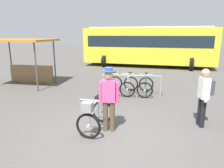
# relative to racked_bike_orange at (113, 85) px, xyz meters

# --- Properties ---
(ground_plane) EXTENTS (80.00, 80.00, 0.00)m
(ground_plane) POSITION_rel_racked_bike_orange_xyz_m (0.60, -3.74, -0.37)
(ground_plane) COLOR #514F4C
(bike_rack_rail) EXTENTS (2.51, 0.14, 0.88)m
(bike_rack_rail) POSITION_rel_racked_bike_orange_xyz_m (0.81, -0.15, 0.27)
(bike_rack_rail) COLOR #99999E
(bike_rack_rail) RESTS_ON ground
(racked_bike_orange) EXTENTS (0.66, 1.08, 0.97)m
(racked_bike_orange) POSITION_rel_racked_bike_orange_xyz_m (0.00, 0.00, 0.00)
(racked_bike_orange) COLOR black
(racked_bike_orange) RESTS_ON ground
(racked_bike_white) EXTENTS (0.72, 1.14, 0.97)m
(racked_bike_white) POSITION_rel_racked_bike_orange_xyz_m (0.70, 0.02, -0.00)
(racked_bike_white) COLOR black
(racked_bike_white) RESTS_ON ground
(racked_bike_teal) EXTENTS (0.70, 1.12, 0.97)m
(racked_bike_teal) POSITION_rel_racked_bike_orange_xyz_m (1.40, 0.04, -0.00)
(racked_bike_teal) COLOR black
(racked_bike_teal) RESTS_ON ground
(featured_bicycle) EXTENTS (0.79, 1.22, 0.97)m
(featured_bicycle) POSITION_rel_racked_bike_orange_xyz_m (0.16, -3.66, 0.08)
(featured_bicycle) COLOR black
(featured_bicycle) RESTS_ON ground
(person_with_featured_bike) EXTENTS (0.53, 0.32, 1.72)m
(person_with_featured_bike) POSITION_rel_racked_bike_orange_xyz_m (0.52, -3.56, 0.58)
(person_with_featured_bike) COLOR brown
(person_with_featured_bike) RESTS_ON ground
(pedestrian_with_backpack) EXTENTS (0.38, 0.52, 1.64)m
(pedestrian_with_backpack) POSITION_rel_racked_bike_orange_xyz_m (3.03, -2.80, 0.57)
(pedestrian_with_backpack) COLOR black
(pedestrian_with_backpack) RESTS_ON ground
(bus_distant) EXTENTS (10.17, 3.94, 3.08)m
(bus_distant) POSITION_rel_racked_bike_orange_xyz_m (1.34, 8.19, 1.37)
(bus_distant) COLOR yellow
(bus_distant) RESTS_ON ground
(market_stall) EXTENTS (3.12, 2.33, 2.30)m
(market_stall) POSITION_rel_racked_bike_orange_xyz_m (-4.72, 0.94, 1.03)
(market_stall) COLOR #4C4C51
(market_stall) RESTS_ON ground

